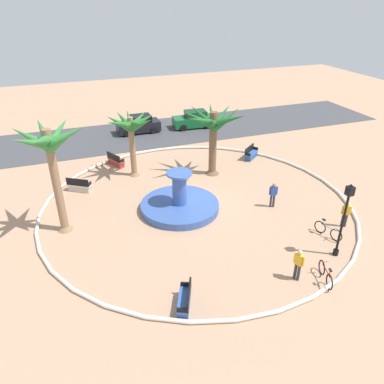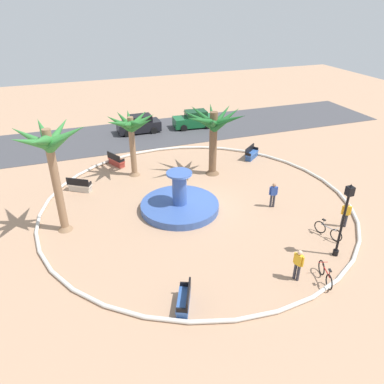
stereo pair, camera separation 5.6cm
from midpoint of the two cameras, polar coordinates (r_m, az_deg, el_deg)
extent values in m
plane|color=tan|center=(23.29, 0.86, -1.95)|extent=(80.00, 80.00, 0.00)
torus|color=silver|center=(23.24, 0.86, -1.74)|extent=(19.26, 19.26, 0.20)
cube|color=#424247|center=(35.57, -7.23, 8.94)|extent=(48.00, 8.00, 0.03)
cylinder|color=#38569E|center=(22.68, -1.83, -2.22)|extent=(4.80, 4.80, 0.45)
cylinder|color=teal|center=(22.70, -1.83, -2.30)|extent=(4.22, 4.22, 0.34)
cylinder|color=#38569E|center=(22.09, -1.88, 0.47)|extent=(0.86, 0.86, 1.96)
cylinder|color=#3D5FAD|center=(21.62, -1.92, 2.91)|extent=(1.54, 1.54, 0.12)
cylinder|color=#8E6B4C|center=(26.52, -9.12, 6.86)|extent=(0.41, 0.41, 4.36)
cone|color=#8E6B4C|center=(27.28, -8.81, 3.10)|extent=(0.78, 0.78, 0.50)
cone|color=#28702D|center=(26.11, -7.61, 10.89)|extent=(1.92, 0.66, 1.21)
cone|color=#28702D|center=(26.51, -8.22, 11.06)|extent=(1.84, 1.59, 1.26)
cone|color=#28702D|center=(26.71, -9.64, 11.15)|extent=(0.72, 1.94, 1.21)
cone|color=#28702D|center=(26.59, -10.44, 10.95)|extent=(1.23, 1.96, 1.25)
cone|color=#28702D|center=(26.16, -11.17, 10.50)|extent=(1.93, 1.34, 1.32)
cone|color=#28702D|center=(25.49, -11.12, 10.31)|extent=(1.98, 1.18, 1.11)
cone|color=#28702D|center=(25.08, -9.85, 10.17)|extent=(1.27, 1.97, 1.08)
cone|color=#28702D|center=(25.11, -8.59, 10.36)|extent=(0.98, 1.98, 1.02)
cone|color=#28702D|center=(25.55, -7.81, 10.32)|extent=(1.78, 1.65, 1.33)
cylinder|color=brown|center=(26.42, 3.34, 7.42)|extent=(0.55, 0.55, 4.64)
cone|color=brown|center=(27.23, 3.22, 3.35)|extent=(1.04, 1.04, 0.50)
cone|color=#1E6028|center=(26.36, 5.42, 11.31)|extent=(2.39, 0.86, 1.63)
cone|color=#1E6028|center=(26.69, 4.70, 11.67)|extent=(2.27, 1.80, 1.55)
cone|color=#1E6028|center=(26.83, 3.15, 11.85)|extent=(1.17, 2.44, 1.52)
cone|color=#1E6028|center=(26.49, 1.65, 11.72)|extent=(1.55, 2.39, 1.47)
cone|color=#1E6028|center=(25.88, 1.05, 11.26)|extent=(2.38, 1.53, 1.52)
cone|color=#1E6028|center=(25.07, 1.54, 10.98)|extent=(2.46, 1.34, 1.29)
cone|color=#1E6028|center=(24.75, 3.43, 10.58)|extent=(1.48, 2.43, 1.38)
cone|color=#1E6028|center=(25.02, 4.65, 10.34)|extent=(0.87, 2.38, 1.67)
cone|color=#1E6028|center=(25.49, 5.85, 11.03)|extent=(2.17, 2.02, 1.37)
cylinder|color=#8E6B4C|center=(20.70, -20.16, 1.34)|extent=(0.44, 0.44, 5.92)
cone|color=#8E6B4C|center=(22.00, -18.99, -4.95)|extent=(0.84, 0.84, 0.50)
cone|color=#337F38|center=(19.61, -18.74, 8.30)|extent=(2.11, 0.83, 1.30)
cone|color=#337F38|center=(20.42, -19.91, 8.75)|extent=(1.67, 1.97, 1.38)
cone|color=#337F38|center=(20.61, -22.02, 8.88)|extent=(0.98, 2.14, 1.18)
cone|color=#337F38|center=(20.17, -23.64, 7.75)|extent=(2.08, 1.37, 1.42)
cone|color=#337F38|center=(19.33, -23.62, 7.06)|extent=(2.03, 1.58, 1.34)
cone|color=#337F38|center=(18.86, -22.39, 7.25)|extent=(1.22, 2.14, 1.09)
cone|color=#337F38|center=(19.14, -19.67, 7.30)|extent=(1.72, 1.90, 1.49)
cube|color=#335BA8|center=(16.13, -1.22, -16.28)|extent=(1.12, 1.66, 0.12)
cube|color=black|center=(15.91, -0.45, -15.56)|extent=(0.73, 1.49, 0.50)
cube|color=#2B4E8F|center=(16.32, -1.21, -16.92)|extent=(1.03, 1.53, 0.39)
cube|color=black|center=(15.51, -1.51, -17.86)|extent=(0.44, 0.26, 0.24)
cube|color=black|center=(16.58, -0.96, -14.12)|extent=(0.44, 0.26, 0.24)
cube|color=#B73D33|center=(29.06, -11.57, 4.91)|extent=(1.14, 1.66, 0.12)
cube|color=black|center=(28.84, -11.97, 5.33)|extent=(0.77, 1.48, 0.50)
cube|color=#9C342B|center=(29.16, -11.52, 4.45)|extent=(1.05, 1.53, 0.39)
cube|color=black|center=(29.59, -12.44, 5.55)|extent=(0.44, 0.27, 0.24)
cube|color=black|center=(28.43, -10.73, 4.76)|extent=(0.44, 0.27, 0.24)
cube|color=#335BA8|center=(30.07, 9.29, 5.95)|extent=(1.56, 1.39, 0.12)
cube|color=black|center=(30.03, 8.97, 6.56)|extent=(1.30, 1.06, 0.50)
cube|color=#2B4E8F|center=(30.17, 9.25, 5.50)|extent=(1.44, 1.28, 0.39)
cube|color=black|center=(30.67, 9.86, 6.64)|extent=(0.34, 0.40, 0.24)
cube|color=black|center=(29.38, 8.74, 5.73)|extent=(0.34, 0.40, 0.24)
cube|color=beige|center=(25.81, -16.92, 1.08)|extent=(1.61, 1.29, 0.12)
cube|color=black|center=(25.52, -17.24, 1.46)|extent=(1.38, 0.94, 0.50)
cube|color=#B6ADA0|center=(25.92, -16.84, 0.58)|extent=(1.48, 1.19, 0.39)
cube|color=black|center=(26.11, -18.40, 1.51)|extent=(0.31, 0.42, 0.24)
cube|color=black|center=(25.40, -15.49, 1.19)|extent=(0.31, 0.42, 0.24)
cylinder|color=black|center=(19.51, 22.21, -4.94)|extent=(0.12, 0.12, 3.49)
cylinder|color=black|center=(20.38, 21.39, -8.70)|extent=(0.28, 0.28, 0.30)
cube|color=black|center=(18.57, 23.30, 0.13)|extent=(0.32, 0.32, 0.44)
sphere|color=#F2EDCC|center=(18.57, 23.30, 0.13)|extent=(0.22, 0.22, 0.22)
cone|color=black|center=(18.45, 23.47, 0.90)|extent=(0.20, 0.20, 0.18)
torus|color=black|center=(18.81, 19.47, -10.96)|extent=(0.28, 0.70, 0.72)
torus|color=black|center=(18.12, 20.52, -12.93)|extent=(0.28, 0.70, 0.72)
cylinder|color=#B21919|center=(18.32, 20.10, -11.36)|extent=(0.34, 0.92, 0.05)
cylinder|color=#B21919|center=(17.98, 20.56, -11.70)|extent=(0.04, 0.04, 0.30)
cube|color=black|center=(17.88, 20.66, -11.28)|extent=(0.16, 0.22, 0.06)
cylinder|color=#B21919|center=(18.56, 19.70, -10.17)|extent=(0.43, 0.16, 0.03)
torus|color=black|center=(21.32, 21.45, -6.25)|extent=(0.29, 0.70, 0.72)
torus|color=black|center=(21.70, 19.25, -5.15)|extent=(0.29, 0.70, 0.72)
cylinder|color=#99999E|center=(21.38, 20.45, -5.17)|extent=(0.35, 0.92, 0.05)
cylinder|color=#99999E|center=(21.44, 19.74, -4.45)|extent=(0.04, 0.04, 0.30)
cube|color=black|center=(21.35, 19.81, -4.07)|extent=(0.16, 0.22, 0.06)
cylinder|color=#99999E|center=(21.14, 21.51, -5.37)|extent=(0.43, 0.17, 0.03)
cylinder|color=#33333D|center=(22.72, 22.74, -4.11)|extent=(0.14, 0.14, 0.80)
cylinder|color=#33333D|center=(22.68, 22.30, -4.08)|extent=(0.14, 0.14, 0.80)
cube|color=yellow|center=(22.37, 22.84, -2.62)|extent=(0.39, 0.35, 0.56)
sphere|color=tan|center=(22.18, 23.03, -1.74)|extent=(0.22, 0.22, 0.22)
cylinder|color=yellow|center=(22.42, 23.39, -2.67)|extent=(0.09, 0.09, 0.53)
cylinder|color=yellow|center=(22.32, 22.29, -2.57)|extent=(0.09, 0.09, 0.53)
cylinder|color=#33333D|center=(18.07, 16.20, -11.91)|extent=(0.14, 0.14, 0.87)
cylinder|color=#33333D|center=(18.13, 15.72, -11.66)|extent=(0.14, 0.14, 0.87)
cube|color=yellow|center=(17.66, 16.27, -10.01)|extent=(0.31, 0.39, 0.56)
sphere|color=beige|center=(17.42, 16.45, -8.97)|extent=(0.22, 0.22, 0.22)
cylinder|color=yellow|center=(17.58, 16.87, -10.31)|extent=(0.09, 0.09, 0.53)
cylinder|color=yellow|center=(17.74, 15.68, -9.70)|extent=(0.09, 0.09, 0.53)
cylinder|color=#33333D|center=(23.41, 12.60, -1.33)|extent=(0.14, 0.14, 0.85)
cylinder|color=#33333D|center=(23.37, 12.17, -1.35)|extent=(0.14, 0.14, 0.85)
cube|color=#2D4CA5|center=(23.05, 12.56, 0.18)|extent=(0.38, 0.29, 0.56)
sphere|color=#9E7051|center=(22.87, 12.67, 1.06)|extent=(0.22, 0.22, 0.22)
cylinder|color=#2D4CA5|center=(23.11, 13.09, 0.19)|extent=(0.09, 0.09, 0.53)
cylinder|color=#2D4CA5|center=(23.00, 12.04, 0.17)|extent=(0.09, 0.09, 0.53)
cube|color=black|center=(35.78, -8.18, 10.04)|extent=(4.02, 1.76, 0.90)
cube|color=black|center=(35.60, -7.95, 11.20)|extent=(2.02, 1.47, 0.60)
cube|color=#333D47|center=(35.44, -9.37, 10.88)|extent=(0.31, 1.36, 0.51)
cylinder|color=black|center=(34.86, -9.82, 8.87)|extent=(0.64, 0.23, 0.64)
cylinder|color=black|center=(36.44, -10.38, 9.69)|extent=(0.64, 0.23, 0.64)
cylinder|color=black|center=(35.37, -5.85, 9.43)|extent=(0.64, 0.23, 0.64)
cylinder|color=black|center=(36.93, -6.57, 10.22)|extent=(0.64, 0.23, 0.64)
cube|color=#145B2D|center=(36.86, 0.34, 10.89)|extent=(4.12, 2.00, 0.90)
cube|color=#0C371B|center=(36.70, 0.65, 12.00)|extent=(2.10, 1.59, 0.60)
cube|color=#333D47|center=(36.50, -0.73, 11.77)|extent=(0.40, 1.38, 0.51)
cylinder|color=black|center=(35.88, -1.22, 9.85)|extent=(0.65, 0.27, 0.64)
cylinder|color=black|center=(37.44, -1.88, 10.65)|extent=(0.65, 0.27, 0.64)
cylinder|color=black|center=(36.54, 2.61, 10.17)|extent=(0.65, 0.27, 0.64)
cylinder|color=black|center=(38.07, 1.82, 10.96)|extent=(0.65, 0.27, 0.64)
camera|label=1|loc=(0.03, -89.93, 0.04)|focal=34.49mm
camera|label=2|loc=(0.03, 90.07, -0.04)|focal=34.49mm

